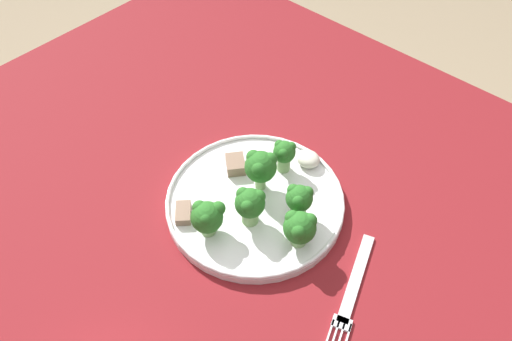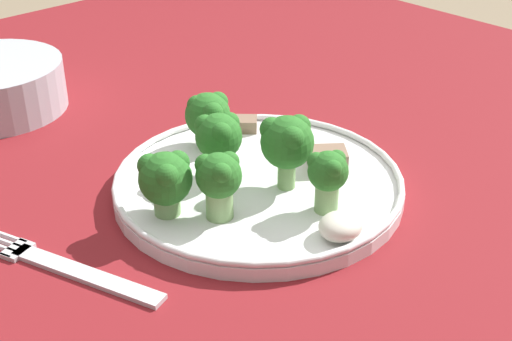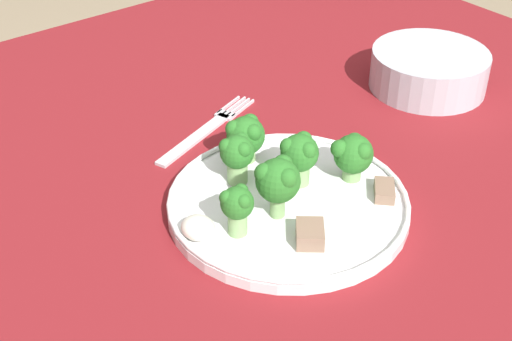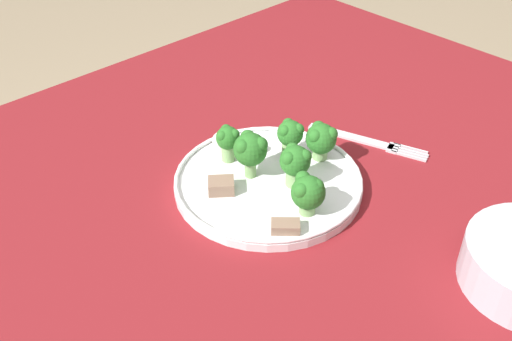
{
  "view_description": "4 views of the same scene",
  "coord_description": "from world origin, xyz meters",
  "views": [
    {
      "loc": [
        -0.28,
        0.24,
        1.34
      ],
      "look_at": [
        0.03,
        -0.11,
        0.8
      ],
      "focal_mm": 35.0,
      "sensor_mm": 36.0,
      "label": 1
    },
    {
      "loc": [
        -0.36,
        -0.48,
        1.09
      ],
      "look_at": [
        -0.01,
        -0.1,
        0.79
      ],
      "focal_mm": 50.0,
      "sensor_mm": 36.0,
      "label": 2
    },
    {
      "loc": [
        0.46,
        -0.48,
        1.23
      ],
      "look_at": [
        -0.01,
        -0.11,
        0.8
      ],
      "focal_mm": 50.0,
      "sensor_mm": 36.0,
      "label": 3
    },
    {
      "loc": [
        0.47,
        0.37,
        1.26
      ],
      "look_at": [
        0.04,
        -0.08,
        0.8
      ],
      "focal_mm": 42.0,
      "sensor_mm": 36.0,
      "label": 4
    }
  ],
  "objects": [
    {
      "name": "broccoli_floret_center_left",
      "position": [
        0.02,
        -0.0,
        0.8
      ],
      "size": [
        0.04,
        0.04,
        0.05
      ],
      "color": "#7FA866",
      "rests_on": "dinner_plate"
    },
    {
      "name": "table",
      "position": [
        0.0,
        0.0,
        0.66
      ],
      "size": [
        1.18,
        1.09,
        0.76
      ],
      "color": "maroon",
      "rests_on": "ground_plane"
    },
    {
      "name": "broccoli_floret_back_left",
      "position": [
        0.02,
        -0.11,
        0.81
      ],
      "size": [
        0.05,
        0.05,
        0.07
      ],
      "color": "#7FA866",
      "rests_on": "dinner_plate"
    },
    {
      "name": "meat_slice_middle_slice",
      "position": [
        0.07,
        0.01,
        0.77
      ],
      "size": [
        0.04,
        0.04,
        0.01
      ],
      "color": "#846651",
      "rests_on": "dinner_plate"
    },
    {
      "name": "sauce_dollop",
      "position": [
        0.0,
        -0.19,
        0.78
      ],
      "size": [
        0.04,
        0.03,
        0.02
      ],
      "color": "silver",
      "rests_on": "dinner_plate"
    },
    {
      "name": "broccoli_floret_front_left",
      "position": [
        -0.08,
        -0.07,
        0.8
      ],
      "size": [
        0.04,
        0.04,
        0.05
      ],
      "color": "#7FA866",
      "rests_on": "dinner_plate"
    },
    {
      "name": "cream_bowl",
      "position": [
        -0.08,
        0.25,
        0.78
      ],
      "size": [
        0.16,
        0.16,
        0.05
      ],
      "color": "#B7BCC6",
      "rests_on": "table"
    },
    {
      "name": "broccoli_floret_near_rim_left",
      "position": [
        -0.05,
        -0.1,
        0.8
      ],
      "size": [
        0.04,
        0.04,
        0.06
      ],
      "color": "#7FA866",
      "rests_on": "dinner_plate"
    },
    {
      "name": "fork",
      "position": [
        -0.17,
        -0.06,
        0.76
      ],
      "size": [
        0.08,
        0.18,
        0.0
      ],
      "color": "silver",
      "rests_on": "table"
    },
    {
      "name": "dinner_plate",
      "position": [
        0.01,
        -0.08,
        0.76
      ],
      "size": [
        0.26,
        0.26,
        0.02
      ],
      "color": "white",
      "rests_on": "table"
    },
    {
      "name": "broccoli_floret_center_back",
      "position": [
        -0.01,
        -0.05,
        0.81
      ],
      "size": [
        0.04,
        0.04,
        0.06
      ],
      "color": "#7FA866",
      "rests_on": "dinner_plate"
    },
    {
      "name": "meat_slice_front_slice",
      "position": [
        0.08,
        -0.11,
        0.78
      ],
      "size": [
        0.04,
        0.04,
        0.02
      ],
      "color": "#846651",
      "rests_on": "dinner_plate"
    },
    {
      "name": "broccoli_floret_mid_cluster",
      "position": [
        0.02,
        -0.15,
        0.8
      ],
      "size": [
        0.03,
        0.03,
        0.05
      ],
      "color": "#7FA866",
      "rests_on": "dinner_plate"
    }
  ]
}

